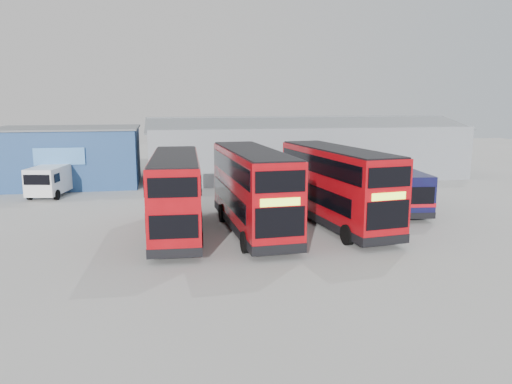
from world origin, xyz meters
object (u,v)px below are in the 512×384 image
office_block (69,156)px  single_decker_blue (388,186)px  panel_van (52,179)px  double_decker_right (336,188)px  double_decker_centre (253,191)px  double_decker_left (176,196)px  maintenance_shed (302,149)px

office_block → single_decker_blue: bearing=-29.9°
single_decker_blue → panel_van: single_decker_blue is taller
panel_van → double_decker_right: bearing=-24.0°
office_block → double_decker_right: 26.04m
double_decker_centre → double_decker_left: bearing=175.1°
double_decker_centre → single_decker_blue: bearing=22.8°
maintenance_shed → double_decker_right: size_ratio=2.68×
double_decker_centre → panel_van: bearing=131.6°
double_decker_centre → maintenance_shed: bearing=64.2°
single_decker_blue → office_block: bearing=-23.9°
office_block → maintenance_shed: maintenance_shed is taller
double_decker_right → single_decker_blue: (5.55, 4.74, -0.91)m
double_decker_centre → single_decker_blue: 11.94m
office_block → maintenance_shed: bearing=5.2°
double_decker_right → panel_van: 23.15m
office_block → panel_van: bearing=-95.3°
double_decker_right → single_decker_blue: bearing=33.1°
maintenance_shed → double_decker_right: (-3.64, -20.47, -0.26)m
double_decker_right → single_decker_blue: double_decker_right is taller
double_decker_centre → single_decker_blue: (10.73, 5.17, -0.93)m
maintenance_shed → single_decker_blue: bearing=-83.1°
maintenance_shed → panel_van: size_ratio=5.27×
single_decker_blue → panel_van: (-24.37, 8.69, -0.10)m
maintenance_shed → panel_van: (-22.47, -7.04, -1.27)m
double_decker_left → single_decker_blue: size_ratio=1.00×
double_decker_left → maintenance_shed: bearing=-119.6°
maintenance_shed → double_decker_centre: 22.68m
office_block → double_decker_centre: (13.18, -18.89, -0.21)m
double_decker_right → panel_van: double_decker_right is taller
double_decker_right → double_decker_centre: bearing=177.3°
maintenance_shed → double_decker_left: maintenance_shed is taller
double_decker_left → double_decker_right: double_decker_right is taller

